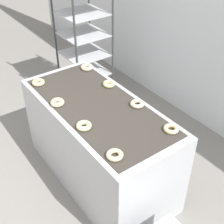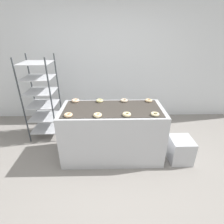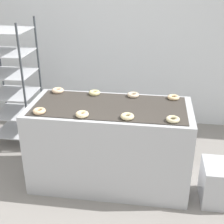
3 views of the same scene
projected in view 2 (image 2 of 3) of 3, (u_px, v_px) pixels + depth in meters
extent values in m
plane|color=gray|center=(113.00, 182.00, 2.45)|extent=(14.00, 14.00, 0.00)
cube|color=silver|center=(111.00, 57.00, 3.77)|extent=(8.00, 0.05, 2.80)
cube|color=#B7BABF|center=(112.00, 133.00, 2.82)|extent=(1.57, 0.73, 0.85)
cube|color=#38332D|center=(112.00, 108.00, 2.63)|extent=(1.44, 0.64, 0.01)
cube|color=#262628|center=(143.00, 134.00, 2.46)|extent=(0.12, 0.07, 0.10)
cylinder|color=#33383D|center=(22.00, 104.00, 3.00)|extent=(0.02, 0.02, 1.55)
cylinder|color=#33383D|center=(52.00, 104.00, 3.01)|extent=(0.02, 0.02, 1.55)
cylinder|color=#33383D|center=(33.00, 94.00, 3.46)|extent=(0.02, 0.02, 1.55)
cylinder|color=#33383D|center=(59.00, 94.00, 3.47)|extent=(0.02, 0.02, 1.55)
cube|color=#B7BABF|center=(47.00, 127.00, 3.50)|extent=(0.51, 0.51, 0.01)
cube|color=#B7BABF|center=(45.00, 116.00, 3.39)|extent=(0.51, 0.51, 0.01)
cube|color=#B7BABF|center=(43.00, 104.00, 3.29)|extent=(0.51, 0.51, 0.01)
cube|color=#B7BABF|center=(41.00, 91.00, 3.18)|extent=(0.51, 0.51, 0.01)
cube|color=#B7BABF|center=(38.00, 78.00, 3.07)|extent=(0.51, 0.51, 0.01)
cube|color=#B7BABF|center=(35.00, 63.00, 2.96)|extent=(0.51, 0.51, 0.01)
cube|color=#B7BABF|center=(180.00, 150.00, 2.79)|extent=(0.34, 0.37, 0.39)
torus|color=#EDC08D|center=(68.00, 115.00, 2.38)|extent=(0.12, 0.12, 0.04)
torus|color=beige|center=(98.00, 115.00, 2.38)|extent=(0.12, 0.12, 0.04)
torus|color=beige|center=(127.00, 114.00, 2.40)|extent=(0.12, 0.12, 0.04)
torus|color=beige|center=(155.00, 114.00, 2.41)|extent=(0.12, 0.12, 0.03)
torus|color=beige|center=(75.00, 101.00, 2.86)|extent=(0.12, 0.12, 0.04)
torus|color=beige|center=(100.00, 101.00, 2.86)|extent=(0.12, 0.12, 0.04)
torus|color=beige|center=(124.00, 100.00, 2.87)|extent=(0.12, 0.12, 0.04)
torus|color=beige|center=(149.00, 100.00, 2.87)|extent=(0.12, 0.12, 0.03)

